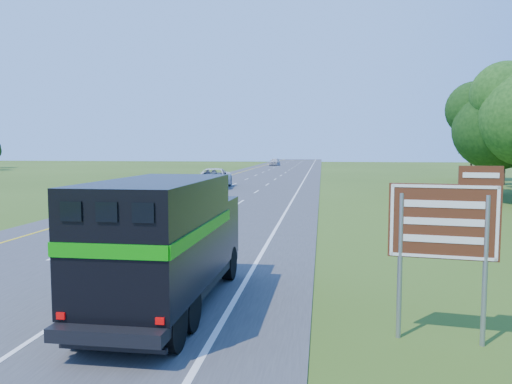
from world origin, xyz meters
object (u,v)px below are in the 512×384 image
(white_suv, at_px, (213,178))
(far_car, at_px, (275,162))
(horse_truck, at_px, (166,240))
(exit_sign, at_px, (445,229))

(white_suv, height_order, far_car, white_suv)
(horse_truck, distance_m, exit_sign, 6.34)
(exit_sign, bearing_deg, white_suv, 117.51)
(exit_sign, bearing_deg, far_car, 105.71)
(horse_truck, distance_m, far_car, 101.88)
(horse_truck, xyz_separation_m, white_suv, (-6.99, 36.85, -0.76))
(far_car, height_order, exit_sign, exit_sign)
(far_car, relative_size, exit_sign, 1.36)
(horse_truck, distance_m, white_suv, 37.52)
(horse_truck, relative_size, white_suv, 1.06)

